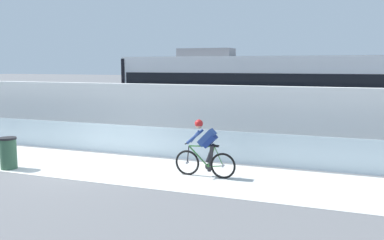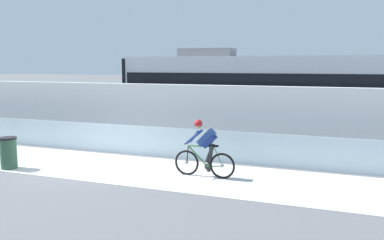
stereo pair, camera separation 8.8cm
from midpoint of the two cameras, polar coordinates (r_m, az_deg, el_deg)
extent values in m
plane|color=slate|center=(13.50, -13.82, -5.97)|extent=(200.00, 200.00, 0.00)
cube|color=silver|center=(13.50, -13.82, -5.95)|extent=(32.00, 3.20, 0.01)
cube|color=silver|center=(14.92, -9.81, -2.57)|extent=(32.00, 0.05, 1.02)
cube|color=white|center=(16.37, -6.62, 0.78)|extent=(32.00, 0.36, 2.38)
cube|color=#595654|center=(18.74, -3.03, -1.98)|extent=(32.00, 0.08, 0.01)
cube|color=#595654|center=(20.04, -1.34, -1.34)|extent=(32.00, 0.08, 0.01)
cube|color=silver|center=(18.08, 8.09, 3.66)|extent=(11.00, 2.50, 3.10)
cube|color=black|center=(18.06, 8.11, 4.77)|extent=(10.56, 2.54, 1.04)
cube|color=#19599E|center=(18.22, 8.01, -0.64)|extent=(10.78, 2.53, 0.28)
cube|color=slate|center=(18.59, 2.17, 9.17)|extent=(2.40, 1.10, 0.36)
cube|color=#232326|center=(19.34, -2.20, -0.61)|extent=(1.40, 1.88, 0.20)
cylinder|color=black|center=(18.70, -3.07, -1.08)|extent=(0.60, 0.10, 0.60)
cylinder|color=black|center=(20.00, -1.38, -0.50)|extent=(0.60, 0.10, 0.60)
cube|color=#232326|center=(17.79, 19.11, -1.74)|extent=(1.40, 1.88, 0.20)
cylinder|color=black|center=(17.09, 19.01, -2.31)|extent=(0.60, 0.10, 0.60)
cylinder|color=black|center=(18.51, 19.19, -1.59)|extent=(0.60, 0.10, 0.60)
cube|color=black|center=(20.03, -7.31, 4.05)|extent=(0.16, 2.54, 2.94)
torus|color=black|center=(11.86, -0.51, -5.84)|extent=(0.72, 0.06, 0.72)
cylinder|color=#99999E|center=(11.86, -0.51, -5.84)|extent=(0.07, 0.10, 0.07)
torus|color=black|center=(11.52, 4.38, -6.26)|extent=(0.72, 0.06, 0.72)
cylinder|color=#99999E|center=(11.52, 4.38, -6.26)|extent=(0.07, 0.10, 0.07)
cylinder|color=#337233|center=(11.69, 1.03, -4.96)|extent=(0.60, 0.04, 0.58)
cylinder|color=#337233|center=(11.57, 2.79, -5.03)|extent=(0.22, 0.04, 0.59)
cylinder|color=#337233|center=(11.60, 1.45, -3.59)|extent=(0.76, 0.04, 0.07)
cylinder|color=#337233|center=(11.59, 3.36, -6.32)|extent=(0.43, 0.03, 0.09)
cylinder|color=#337233|center=(11.50, 3.80, -4.96)|extent=(0.27, 0.02, 0.53)
cylinder|color=black|center=(11.80, -0.40, -4.70)|extent=(0.08, 0.03, 0.49)
cube|color=black|center=(11.48, 3.23, -3.55)|extent=(0.24, 0.10, 0.05)
cylinder|color=black|center=(11.72, -0.28, -3.06)|extent=(0.03, 0.58, 0.03)
cylinder|color=#262628|center=(11.66, 2.36, -6.38)|extent=(0.18, 0.02, 0.18)
cube|color=navy|center=(11.51, 2.20, -2.42)|extent=(0.50, 0.28, 0.51)
cube|color=navy|center=(11.49, 2.63, -2.90)|extent=(0.38, 0.30, 0.38)
sphere|color=tan|center=(11.53, 1.08, -0.66)|extent=(0.20, 0.20, 0.20)
sphere|color=red|center=(11.53, 1.08, -0.49)|extent=(0.23, 0.23, 0.23)
cylinder|color=navy|center=(11.63, 0.53, -2.27)|extent=(0.44, 0.41, 0.41)
cylinder|color=navy|center=(11.63, 0.53, -2.27)|extent=(0.44, 0.41, 0.41)
cylinder|color=black|center=(11.59, 2.70, -5.24)|extent=(0.29, 0.33, 0.80)
cylinder|color=black|center=(11.56, 2.70, -4.56)|extent=(0.29, 0.33, 0.54)
cylinder|color=#33593F|center=(13.70, -23.57, -4.27)|extent=(0.48, 0.48, 0.90)
cylinder|color=black|center=(13.61, -23.68, -2.29)|extent=(0.51, 0.51, 0.06)
camera|label=1|loc=(0.04, -89.82, 0.02)|focal=39.10mm
camera|label=2|loc=(0.04, 90.18, -0.02)|focal=39.10mm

